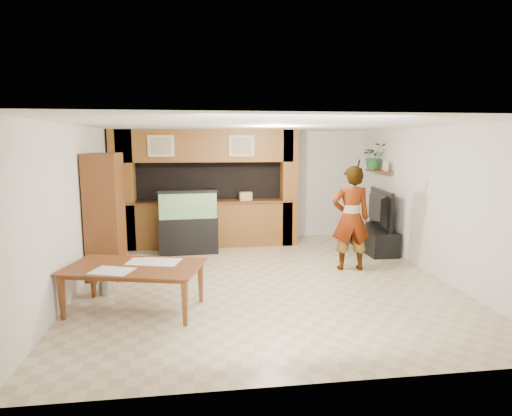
{
  "coord_description": "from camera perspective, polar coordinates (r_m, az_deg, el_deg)",
  "views": [
    {
      "loc": [
        -1.08,
        -7.0,
        2.34
      ],
      "look_at": [
        -0.06,
        0.6,
        1.15
      ],
      "focal_mm": 30.0,
      "sensor_mm": 36.0,
      "label": 1
    }
  ],
  "objects": [
    {
      "name": "newspaper_a",
      "position": [
        6.0,
        -18.65,
        -7.96
      ],
      "size": [
        0.62,
        0.53,
        0.01
      ],
      "primitive_type": "cube",
      "rotation": [
        0.0,
        0.0,
        -0.34
      ],
      "color": "silver",
      "rests_on": "dining_table"
    },
    {
      "name": "microphone",
      "position": [
        7.74,
        13.53,
        5.74
      ],
      "size": [
        0.04,
        0.1,
        0.16
      ],
      "primitive_type": "cylinder",
      "rotation": [
        0.44,
        0.0,
        0.0
      ],
      "color": "black",
      "rests_on": "person"
    },
    {
      "name": "dining_table",
      "position": [
        6.24,
        -15.97,
        -10.34
      ],
      "size": [
        2.04,
        1.45,
        0.65
      ],
      "primitive_type": "imported",
      "rotation": [
        0.0,
        0.0,
        -0.25
      ],
      "color": "#5E2E16",
      "rests_on": "floor"
    },
    {
      "name": "partition",
      "position": [
        9.69,
        -6.86,
        2.69
      ],
      "size": [
        4.2,
        0.99,
        2.6
      ],
      "color": "brown",
      "rests_on": "floor"
    },
    {
      "name": "newspaper_b",
      "position": [
        6.25,
        -12.8,
        -7.02
      ],
      "size": [
        0.65,
        0.55,
        0.01
      ],
      "primitive_type": "cube",
      "rotation": [
        0.0,
        0.0,
        -0.27
      ],
      "color": "silver",
      "rests_on": "dining_table"
    },
    {
      "name": "trash_can",
      "position": [
        7.11,
        -19.29,
        -8.71
      ],
      "size": [
        0.28,
        0.28,
        0.51
      ],
      "primitive_type": "cylinder",
      "color": "#B2B2B7",
      "rests_on": "floor"
    },
    {
      "name": "tv_stand",
      "position": [
        9.65,
        15.33,
        -3.99
      ],
      "size": [
        0.55,
        1.5,
        0.5
      ],
      "primitive_type": "cube",
      "color": "black",
      "rests_on": "floor"
    },
    {
      "name": "floor",
      "position": [
        7.46,
        1.07,
        -9.45
      ],
      "size": [
        6.5,
        6.5,
        0.0
      ],
      "primitive_type": "plane",
      "color": "tan",
      "rests_on": "ground"
    },
    {
      "name": "newspaper_c",
      "position": [
        6.31,
        -14.48,
        -6.94
      ],
      "size": [
        0.56,
        0.46,
        0.01
      ],
      "primitive_type": "cube",
      "rotation": [
        0.0,
        0.0,
        -0.21
      ],
      "color": "silver",
      "rests_on": "dining_table"
    },
    {
      "name": "wall_right",
      "position": [
        8.17,
        22.39,
        0.86
      ],
      "size": [
        0.0,
        6.5,
        6.5
      ],
      "primitive_type": "plane",
      "rotation": [
        1.57,
        0.0,
        -1.57
      ],
      "color": "beige",
      "rests_on": "floor"
    },
    {
      "name": "potted_plant",
      "position": [
        9.97,
        15.47,
        6.66
      ],
      "size": [
        0.57,
        0.5,
        0.59
      ],
      "primitive_type": "imported",
      "rotation": [
        0.0,
        0.0,
        -0.08
      ],
      "color": "#245A28",
      "rests_on": "wall_shelf"
    },
    {
      "name": "pantry_cabinet",
      "position": [
        7.87,
        -19.44,
        -0.93
      ],
      "size": [
        0.54,
        0.88,
        2.15
      ],
      "primitive_type": "cube",
      "color": "#5E2E16",
      "rests_on": "floor"
    },
    {
      "name": "television",
      "position": [
        9.52,
        15.49,
        -0.09
      ],
      "size": [
        0.36,
        1.45,
        0.83
      ],
      "primitive_type": "imported",
      "rotation": [
        0.0,
        0.0,
        1.45
      ],
      "color": "black",
      "rests_on": "tv_stand"
    },
    {
      "name": "wall_left",
      "position": [
        7.33,
        -22.76,
        -0.0
      ],
      "size": [
        0.0,
        6.5,
        6.5
      ],
      "primitive_type": "plane",
      "rotation": [
        1.57,
        0.0,
        1.57
      ],
      "color": "beige",
      "rests_on": "floor"
    },
    {
      "name": "aquarium",
      "position": [
        9.11,
        -9.04,
        -1.88
      ],
      "size": [
        1.22,
        0.46,
        1.36
      ],
      "rotation": [
        0.0,
        0.0,
        0.06
      ],
      "color": "black",
      "rests_on": "floor"
    },
    {
      "name": "person",
      "position": [
        7.98,
        12.52,
        -1.35
      ],
      "size": [
        0.74,
        0.52,
        1.91
      ],
      "primitive_type": "imported",
      "rotation": [
        0.0,
        0.0,
        3.05
      ],
      "color": "#988053",
      "rests_on": "floor"
    },
    {
      "name": "photo_frame",
      "position": [
        9.48,
        16.92,
        5.34
      ],
      "size": [
        0.05,
        0.16,
        0.21
      ],
      "primitive_type": "cube",
      "rotation": [
        0.0,
        0.0,
        0.1
      ],
      "color": "tan",
      "rests_on": "wall_shelf"
    },
    {
      "name": "wall_clock",
      "position": [
        8.23,
        -20.99,
        5.2
      ],
      "size": [
        0.05,
        0.25,
        0.25
      ],
      "color": "black",
      "rests_on": "wall_left"
    },
    {
      "name": "wall_shelf",
      "position": [
        9.79,
        16.07,
        4.75
      ],
      "size": [
        0.25,
        0.9,
        0.04
      ],
      "primitive_type": "cube",
      "color": "#5E2E16",
      "rests_on": "wall_right"
    },
    {
      "name": "counter_box",
      "position": [
        9.58,
        -1.41,
        1.59
      ],
      "size": [
        0.29,
        0.21,
        0.18
      ],
      "primitive_type": "cube",
      "rotation": [
        0.0,
        0.0,
        0.1
      ],
      "color": "tan",
      "rests_on": "partition"
    },
    {
      "name": "wall_back",
      "position": [
        10.36,
        -1.65,
        3.07
      ],
      "size": [
        6.0,
        0.0,
        6.0
      ],
      "primitive_type": "plane",
      "rotation": [
        1.57,
        0.0,
        0.0
      ],
      "color": "beige",
      "rests_on": "floor"
    },
    {
      "name": "ceiling",
      "position": [
        7.09,
        1.14,
        10.95
      ],
      "size": [
        6.5,
        6.5,
        0.0
      ],
      "primitive_type": "plane",
      "color": "white",
      "rests_on": "wall_back"
    }
  ]
}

